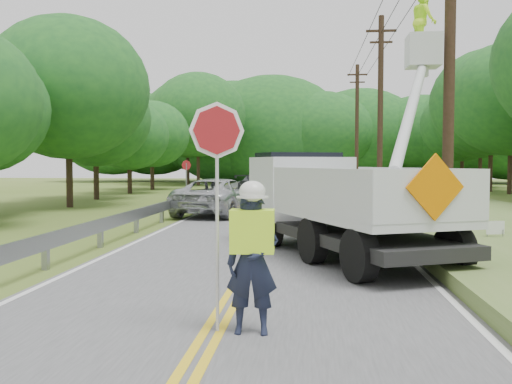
{
  "coord_description": "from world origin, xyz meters",
  "views": [
    {
      "loc": [
        1.22,
        -6.85,
        2.18
      ],
      "look_at": [
        0.0,
        6.0,
        1.5
      ],
      "focal_mm": 39.46,
      "sensor_mm": 36.0,
      "label": 1
    }
  ],
  "objects": [
    {
      "name": "ground",
      "position": [
        0.0,
        0.0,
        0.0
      ],
      "size": [
        140.0,
        140.0,
        0.0
      ],
      "primitive_type": "plane",
      "color": "#465E1A",
      "rests_on": "ground"
    },
    {
      "name": "road",
      "position": [
        0.0,
        14.0,
        0.01
      ],
      "size": [
        7.2,
        96.0,
        0.03
      ],
      "color": "#4F4F52",
      "rests_on": "ground"
    },
    {
      "name": "guardrail",
      "position": [
        -4.02,
        14.91,
        0.55
      ],
      "size": [
        0.18,
        48.0,
        0.77
      ],
      "color": "gray",
      "rests_on": "ground"
    },
    {
      "name": "utility_poles",
      "position": [
        5.0,
        17.02,
        5.27
      ],
      "size": [
        1.6,
        43.3,
        10.0
      ],
      "color": "black",
      "rests_on": "ground"
    },
    {
      "name": "tall_grass_verge",
      "position": [
        7.1,
        14.0,
        0.15
      ],
      "size": [
        7.0,
        96.0,
        0.3
      ],
      "primitive_type": "cube",
      "color": "#587531",
      "rests_on": "ground"
    },
    {
      "name": "treeline_left",
      "position": [
        -10.49,
        32.54,
        5.62
      ],
      "size": [
        10.52,
        54.03,
        10.73
      ],
      "color": "#332319",
      "rests_on": "ground"
    },
    {
      "name": "treeline_horizon",
      "position": [
        -0.18,
        56.21,
        5.5
      ],
      "size": [
        56.29,
        13.94,
        12.85
      ],
      "color": "#1C4D21",
      "rests_on": "ground"
    },
    {
      "name": "flagger",
      "position": [
        0.5,
        0.12,
        1.06
      ],
      "size": [
        1.12,
        0.45,
        2.92
      ],
      "color": "#191E33",
      "rests_on": "road"
    },
    {
      "name": "bucket_truck",
      "position": [
        1.82,
        7.12,
        1.56
      ],
      "size": [
        5.19,
        7.3,
        6.83
      ],
      "color": "black",
      "rests_on": "road"
    },
    {
      "name": "suv_silver",
      "position": [
        -2.47,
        16.04,
        0.77
      ],
      "size": [
        3.53,
        5.81,
        1.51
      ],
      "primitive_type": "imported",
      "rotation": [
        0.0,
        0.0,
        2.94
      ],
      "color": "#B4B7BB",
      "rests_on": "road"
    },
    {
      "name": "suv_darkgrey",
      "position": [
        -1.32,
        25.34,
        0.8
      ],
      "size": [
        3.25,
        5.71,
        1.56
      ],
      "primitive_type": "imported",
      "rotation": [
        0.0,
        0.0,
        2.93
      ],
      "color": "#3A3D43",
      "rests_on": "road"
    },
    {
      "name": "stop_sign_permanent",
      "position": [
        -4.65,
        19.64,
        1.5
      ],
      "size": [
        0.39,
        0.33,
        2.29
      ],
      "color": "gray",
      "rests_on": "ground"
    },
    {
      "name": "yard_sign",
      "position": [
        5.93,
        7.85,
        0.5
      ],
      "size": [
        0.48,
        0.13,
        0.69
      ],
      "color": "white",
      "rests_on": "ground"
    }
  ]
}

